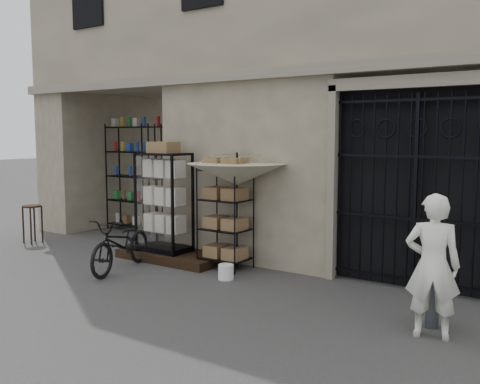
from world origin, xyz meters
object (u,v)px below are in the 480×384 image
Objects in this scene: market_umbrella at (237,168)px; white_bucket at (226,272)px; wire_rack at (225,217)px; steel_bollard at (433,293)px; display_cabinet at (164,207)px; wooden_stool at (33,223)px; shopkeeper at (430,337)px; bicycle at (123,270)px.

market_umbrella is 1.72m from white_bucket.
wire_rack is 3.79m from steel_bollard.
display_cabinet is 2.32× the size of steel_bollard.
market_umbrella reaches higher than display_cabinet.
market_umbrella is (0.19, 0.07, 0.83)m from wire_rack.
wooden_stool is 0.49× the size of shopkeeper.
steel_bollard is 0.52m from shopkeeper.
white_bucket is (1.72, -0.46, -0.83)m from display_cabinet.
wire_rack is at bearing 166.36° from steel_bollard.
display_cabinet is 0.82× the size of market_umbrella.
shopkeeper is (5.05, -0.08, 0.00)m from bicycle.
market_umbrella is at bearing -34.78° from shopkeeper.
market_umbrella is 4.96m from wooden_stool.
wire_rack is 1.93m from bicycle.
white_bucket is 3.36m from shopkeeper.
bicycle is at bearing -177.50° from steel_bollard.
steel_bollard is at bearing -12.92° from bicycle.
wire_rack is at bearing -160.58° from market_umbrella.
market_umbrella is 1.38× the size of bicycle.
bicycle is at bearing -163.07° from white_bucket.
shopkeeper is at bearing -19.56° from market_umbrella.
white_bucket is at bearing 174.41° from steel_bollard.
bicycle is (-1.76, -0.53, -0.12)m from white_bucket.
market_umbrella reaches higher than bicycle.
wire_rack is 0.75× the size of market_umbrella.
steel_bollard reaches higher than shopkeeper.
display_cabinet is 1.12× the size of bicycle.
wooden_stool reaches higher than shopkeeper.
white_bucket is (0.24, -0.64, -1.58)m from market_umbrella.
market_umbrella is at bearing 164.60° from steel_bollard.
steel_bollard is at bearing -2.05° from wooden_stool.
wooden_stool is 0.95× the size of steel_bollard.
market_umbrella reaches higher than white_bucket.
wooden_stool is (-3.26, -0.48, -0.53)m from display_cabinet.
bicycle is at bearing -112.32° from display_cabinet.
display_cabinet is 2.44× the size of wooden_stool.
market_umbrella is 2.84× the size of steel_bollard.
display_cabinet is 7.90× the size of white_bucket.
white_bucket is 0.29× the size of steel_bollard.
shopkeeper is at bearing -78.06° from steel_bollard.
steel_bollard is (4.99, 0.22, 0.42)m from bicycle.
white_bucket is (0.43, -0.57, -0.75)m from wire_rack.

